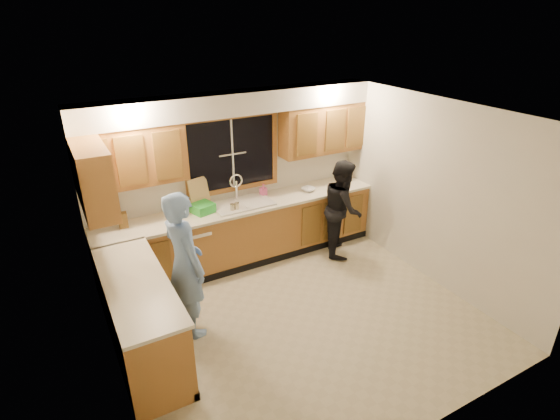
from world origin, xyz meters
The scene contains 26 objects.
floor centered at (0.00, 0.00, 0.00)m, with size 4.20×4.20×0.00m, color #B9B08E.
ceiling centered at (0.00, 0.00, 2.50)m, with size 4.20×4.20×0.00m, color silver.
wall_back centered at (0.00, 1.90, 1.25)m, with size 4.20×4.20×0.00m, color silver.
wall_left centered at (-2.10, 0.00, 1.25)m, with size 3.80×3.80×0.00m, color silver.
wall_right centered at (2.10, 0.00, 1.25)m, with size 3.80×3.80×0.00m, color silver.
base_cabinets_back centered at (0.00, 1.60, 0.44)m, with size 4.20×0.60×0.88m, color #AB6F31.
base_cabinets_left centered at (-1.80, 0.35, 0.44)m, with size 0.60×1.90×0.88m, color #AB6F31.
countertop_back centered at (0.00, 1.58, 0.90)m, with size 4.20×0.63×0.04m, color beige.
countertop_left centered at (-1.79, 0.35, 0.90)m, with size 0.63×1.90×0.04m, color beige.
upper_cabinets_left centered at (-1.43, 1.73, 1.83)m, with size 1.35×0.33×0.75m, color #AB6F31.
upper_cabinets_right centered at (1.43, 1.73, 1.83)m, with size 1.35×0.33×0.75m, color #AB6F31.
upper_cabinets_return centered at (-1.94, 1.12, 1.83)m, with size 0.33×0.90×0.75m, color #AB6F31.
soffit centered at (0.00, 1.72, 2.35)m, with size 4.20×0.35×0.30m, color beige.
window_frame centered at (0.00, 1.89, 1.60)m, with size 1.44×0.03×1.14m.
sink centered at (0.00, 1.60, 0.86)m, with size 0.86×0.52×0.57m.
dishwasher centered at (-0.85, 1.59, 0.41)m, with size 0.60×0.56×0.82m, color white.
stove centered at (-1.80, -0.22, 0.45)m, with size 0.58×0.75×0.90m, color white.
man centered at (-1.22, 0.47, 0.88)m, with size 0.65×0.42×1.77m, color #7AA4E7.
woman centered at (1.43, 1.10, 0.75)m, with size 0.73×0.57×1.50m, color black.
knife_block centered at (-1.64, 1.68, 1.02)m, with size 0.11×0.09×0.21m, color brown.
cutting_board centered at (-0.56, 1.82, 1.13)m, with size 0.32×0.02×0.43m, color tan.
dish_crate centered at (-0.59, 1.63, 0.98)m, with size 0.28×0.26×0.13m, color green.
soap_bottle centered at (0.41, 1.74, 1.02)m, with size 0.09×0.09×0.19m, color #DF5491.
bowl centered at (1.11, 1.58, 0.95)m, with size 0.21×0.21×0.05m, color silver.
can_left centered at (-0.22, 1.44, 0.98)m, with size 0.06×0.06×0.12m, color #B5AB8B.
can_right centered at (-0.15, 1.44, 0.98)m, with size 0.07×0.07×0.12m, color #B5AB8B.
Camera 1 is at (-2.31, -3.69, 3.50)m, focal length 28.00 mm.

